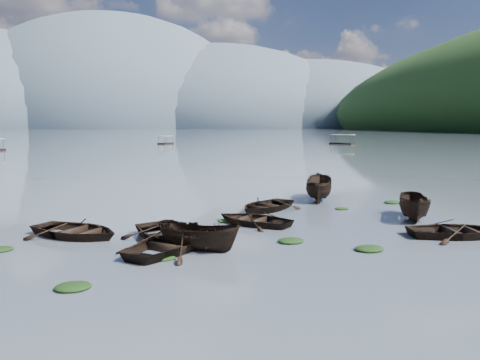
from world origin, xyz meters
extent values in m
plane|color=#535C68|center=(0.00, 0.00, 0.00)|extent=(2400.00, 2400.00, 0.00)
ellipsoid|color=#475666|center=(-260.00, 900.00, 0.00)|extent=(520.00, 520.00, 280.00)
ellipsoid|color=#475666|center=(-60.00, 900.00, 0.00)|extent=(520.00, 520.00, 340.00)
ellipsoid|color=#475666|center=(140.00, 900.00, 0.00)|extent=(520.00, 520.00, 260.00)
ellipsoid|color=#475666|center=(320.00, 900.00, 0.00)|extent=(520.00, 520.00, 220.00)
imported|color=black|center=(-4.71, 5.25, 0.00)|extent=(5.44, 6.18, 1.06)
imported|color=black|center=(-4.78, 3.58, 0.00)|extent=(5.78, 5.92, 1.00)
imported|color=black|center=(-3.59, 3.45, 0.00)|extent=(4.09, 3.52, 1.53)
imported|color=black|center=(-0.02, 8.23, 0.00)|extent=(5.38, 5.39, 0.92)
imported|color=black|center=(9.08, 3.34, 0.00)|extent=(5.22, 4.09, 0.98)
imported|color=black|center=(9.40, 7.62, 0.00)|extent=(3.50, 4.72, 1.72)
imported|color=black|center=(-9.19, 7.09, 0.00)|extent=(6.02, 5.79, 1.02)
imported|color=black|center=(1.71, 12.15, 0.00)|extent=(5.84, 5.73, 0.99)
imported|color=black|center=(6.50, 15.36, 0.00)|extent=(3.69, 5.36, 1.94)
ellipsoid|color=black|center=(-8.25, -0.57, 0.00)|extent=(1.21, 0.99, 0.27)
ellipsoid|color=black|center=(-5.15, 2.33, 0.00)|extent=(0.97, 0.78, 0.21)
ellipsoid|color=black|center=(0.75, 3.91, 0.00)|extent=(1.24, 0.99, 0.27)
ellipsoid|color=black|center=(6.60, 11.43, 0.00)|extent=(0.87, 0.74, 0.19)
ellipsoid|color=black|center=(3.66, 1.88, 0.00)|extent=(1.30, 1.03, 0.27)
ellipsoid|color=black|center=(-12.05, 5.09, 0.00)|extent=(1.11, 0.89, 0.23)
ellipsoid|color=black|center=(-1.40, 9.13, 0.00)|extent=(0.94, 0.78, 0.20)
ellipsoid|color=black|center=(11.02, 12.90, 0.00)|extent=(1.17, 0.94, 0.26)
camera|label=1|loc=(-5.82, -16.39, 5.43)|focal=35.00mm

